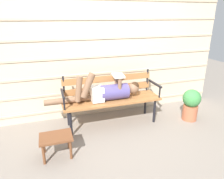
{
  "coord_description": "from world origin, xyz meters",
  "views": [
    {
      "loc": [
        -1.0,
        -2.91,
        1.83
      ],
      "look_at": [
        0.0,
        0.18,
        0.65
      ],
      "focal_mm": 32.62,
      "sensor_mm": 36.0,
      "label": 1
    }
  ],
  "objects_px": {
    "reclining_person": "(107,91)",
    "footstool": "(56,140)",
    "park_bench": "(111,96)",
    "potted_plant": "(191,104)"
  },
  "relations": [
    {
      "from": "reclining_person",
      "to": "footstool",
      "type": "distance_m",
      "value": 1.16
    },
    {
      "from": "park_bench",
      "to": "reclining_person",
      "type": "relative_size",
      "value": 1.05
    },
    {
      "from": "footstool",
      "to": "park_bench",
      "type": "bearing_deg",
      "value": 34.58
    },
    {
      "from": "reclining_person",
      "to": "park_bench",
      "type": "bearing_deg",
      "value": 37.48
    },
    {
      "from": "footstool",
      "to": "potted_plant",
      "type": "height_order",
      "value": "potted_plant"
    },
    {
      "from": "park_bench",
      "to": "reclining_person",
      "type": "distance_m",
      "value": 0.16
    },
    {
      "from": "reclining_person",
      "to": "footstool",
      "type": "relative_size",
      "value": 3.73
    },
    {
      "from": "park_bench",
      "to": "footstool",
      "type": "xyz_separation_m",
      "value": [
        -0.99,
        -0.69,
        -0.26
      ]
    },
    {
      "from": "potted_plant",
      "to": "reclining_person",
      "type": "bearing_deg",
      "value": 169.17
    },
    {
      "from": "park_bench",
      "to": "footstool",
      "type": "bearing_deg",
      "value": -145.42
    }
  ]
}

